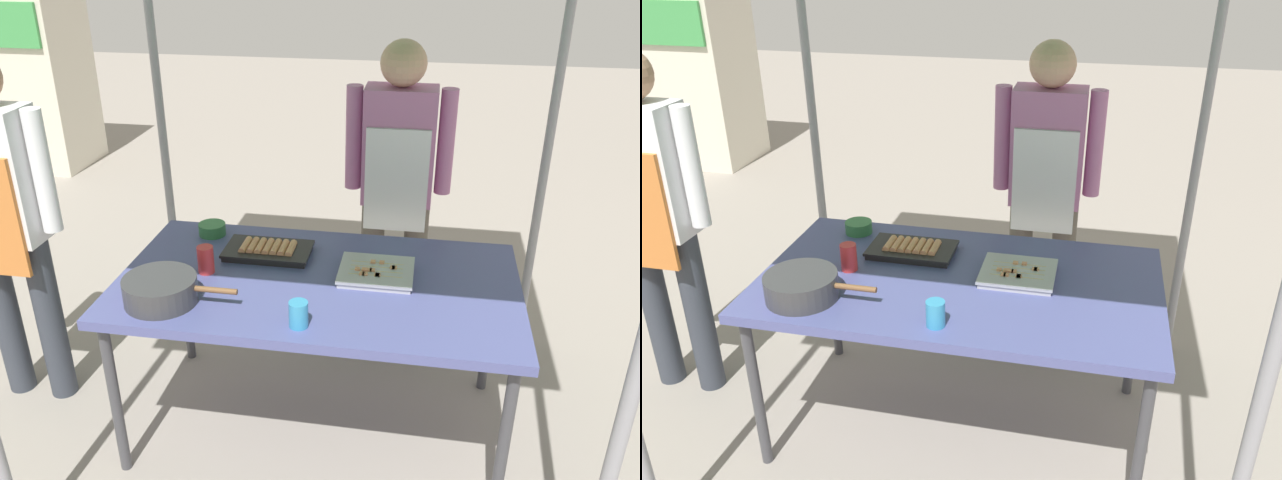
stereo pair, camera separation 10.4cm
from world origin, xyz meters
The scene contains 11 objects.
ground_plane centered at (0.00, 0.00, 0.00)m, with size 18.00×18.00×0.00m, color gray.
stall_table centered at (0.00, 0.00, 0.70)m, with size 1.60×0.90×0.75m.
tray_grilled_sausages centered at (-0.25, 0.18, 0.77)m, with size 0.37×0.22×0.05m.
tray_meat_skewers centered at (0.23, 0.06, 0.77)m, with size 0.30×0.26×0.04m.
cooking_wok centered at (-0.55, -0.27, 0.80)m, with size 0.44×0.28×0.10m.
condiment_bowl centered at (-0.55, 0.33, 0.78)m, with size 0.12×0.12×0.05m, color #33723F.
drink_cup_near_edge centered at (-0.46, -0.02, 0.81)m, with size 0.07×0.07×0.11m, color red.
drink_cup_by_wok centered at (-0.01, -0.35, 0.80)m, with size 0.07×0.07×0.10m, color #338CBF.
vendor_woman centered at (0.26, 0.77, 0.93)m, with size 0.52×0.23×1.58m.
customer_nearby centered at (-1.36, 0.01, 0.95)m, with size 0.52×0.23×1.61m.
neighbor_stall_left centered at (-3.23, 3.13, 0.83)m, with size 0.96×0.76×1.64m.
Camera 1 is at (0.39, -2.21, 2.01)m, focal length 35.91 mm.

